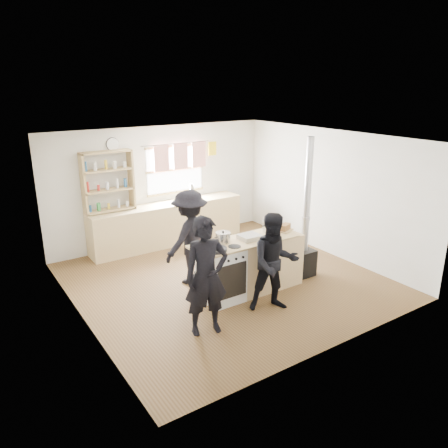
# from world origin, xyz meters

# --- Properties ---
(ground) EXTENTS (5.00, 5.00, 0.01)m
(ground) POSITION_xyz_m (0.00, 0.00, -0.01)
(ground) COLOR brown
(ground) RESTS_ON ground
(back_counter) EXTENTS (3.40, 0.55, 0.90)m
(back_counter) POSITION_xyz_m (0.00, 2.22, 0.45)
(back_counter) COLOR tan
(back_counter) RESTS_ON ground
(shelving_unit) EXTENTS (1.00, 0.28, 1.20)m
(shelving_unit) POSITION_xyz_m (-1.20, 2.34, 1.51)
(shelving_unit) COLOR tan
(shelving_unit) RESTS_ON back_counter
(thermos) EXTENTS (0.10, 0.10, 0.33)m
(thermos) POSITION_xyz_m (0.61, 2.22, 1.06)
(thermos) COLOR silver
(thermos) RESTS_ON back_counter
(cooking_island) EXTENTS (1.97, 0.64, 0.93)m
(cooking_island) POSITION_xyz_m (0.14, -0.55, 0.47)
(cooking_island) COLOR white
(cooking_island) RESTS_ON ground
(skillet_greens) EXTENTS (0.44, 0.44, 0.05)m
(skillet_greens) POSITION_xyz_m (-0.63, -0.69, 0.96)
(skillet_greens) COLOR black
(skillet_greens) RESTS_ON cooking_island
(roast_tray) EXTENTS (0.33, 0.29, 0.07)m
(roast_tray) POSITION_xyz_m (0.10, -0.55, 0.97)
(roast_tray) COLOR silver
(roast_tray) RESTS_ON cooking_island
(stockpot_stove) EXTENTS (0.24, 0.24, 0.19)m
(stockpot_stove) POSITION_xyz_m (-0.34, -0.44, 1.02)
(stockpot_stove) COLOR #BABABC
(stockpot_stove) RESTS_ON cooking_island
(stockpot_counter) EXTENTS (0.30, 0.30, 0.22)m
(stockpot_counter) POSITION_xyz_m (0.63, -0.45, 1.03)
(stockpot_counter) COLOR silver
(stockpot_counter) RESTS_ON cooking_island
(bread_board) EXTENTS (0.34, 0.29, 0.12)m
(bread_board) POSITION_xyz_m (0.85, -0.56, 0.98)
(bread_board) COLOR tan
(bread_board) RESTS_ON cooking_island
(flue_heater) EXTENTS (0.35, 0.35, 2.50)m
(flue_heater) POSITION_xyz_m (1.32, -0.58, 0.65)
(flue_heater) COLOR black
(flue_heater) RESTS_ON ground
(person_near_left) EXTENTS (0.69, 0.53, 1.70)m
(person_near_left) POSITION_xyz_m (-1.14, -1.23, 0.85)
(person_near_left) COLOR black
(person_near_left) RESTS_ON ground
(person_near_right) EXTENTS (0.92, 0.84, 1.55)m
(person_near_right) POSITION_xyz_m (0.06, -1.25, 0.77)
(person_near_right) COLOR black
(person_near_right) RESTS_ON ground
(person_far) EXTENTS (1.22, 0.94, 1.66)m
(person_far) POSITION_xyz_m (-0.53, 0.31, 0.83)
(person_far) COLOR black
(person_far) RESTS_ON ground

